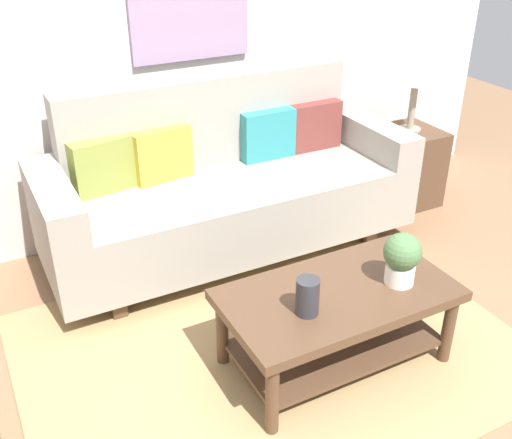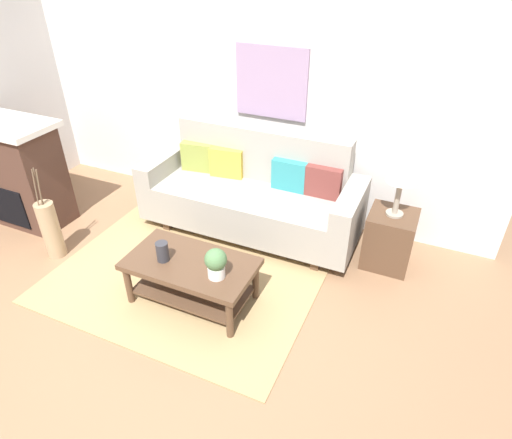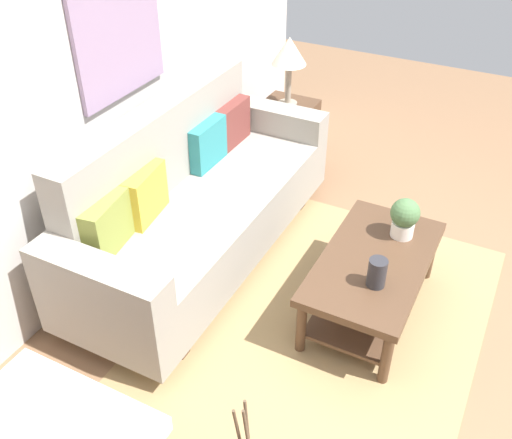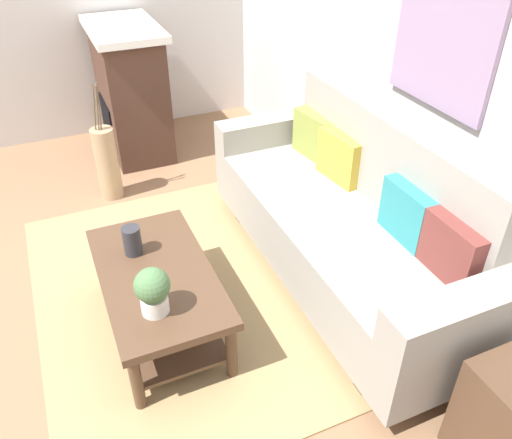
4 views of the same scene
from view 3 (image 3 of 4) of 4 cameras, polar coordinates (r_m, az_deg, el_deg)
name	(u,v)px [view 3 (image 3 of 4)]	position (r m, az deg, el deg)	size (l,w,h in m)	color
ground_plane	(400,351)	(3.60, 13.94, -12.44)	(9.38, 9.38, 0.00)	#8C6647
wall_back	(87,70)	(3.63, -16.23, 13.89)	(5.38, 0.10, 2.70)	silver
area_rug	(321,322)	(3.67, 6.38, -9.98)	(2.44, 1.84, 0.01)	#A38456
couch	(197,204)	(3.92, -5.86, 1.57)	(2.30, 0.84, 1.08)	gray
throw_pillow_olive	(107,225)	(3.38, -14.40, -0.56)	(0.36, 0.12, 0.32)	olive
throw_pillow_mustard	(145,194)	(3.60, -10.83, 2.46)	(0.36, 0.12, 0.32)	gold
throw_pillow_teal	(207,144)	(4.11, -4.88, 7.42)	(0.36, 0.12, 0.32)	teal
throw_pillow_maroon	(232,123)	(4.38, -2.41, 9.44)	(0.36, 0.12, 0.32)	brown
coffee_table	(373,273)	(3.58, 11.39, -5.20)	(1.10, 0.60, 0.43)	#513826
tabletop_vase	(377,273)	(3.28, 11.79, -5.14)	(0.11, 0.11, 0.17)	#2D2D33
potted_plant_tabletop	(405,217)	(3.65, 14.38, 0.25)	(0.18, 0.18, 0.26)	white
side_table	(286,134)	(5.09, 3.01, 8.35)	(0.44, 0.44, 0.56)	#513826
table_lamp	(289,54)	(4.80, 3.29, 15.93)	(0.28, 0.28, 0.57)	gray
floor_vase_branch_a	(248,436)	(2.22, -0.77, -20.47)	(0.01, 0.01, 0.36)	brown
framed_painting	(119,37)	(3.71, -13.29, 17.09)	(0.77, 0.03, 0.71)	gray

